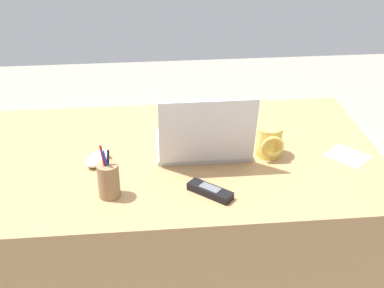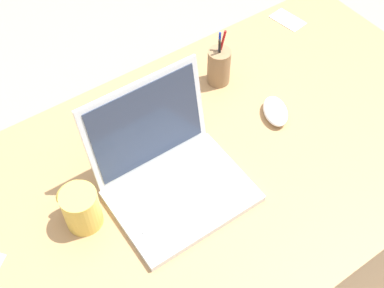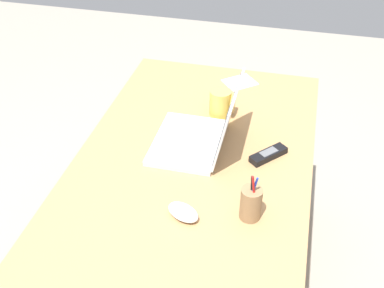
# 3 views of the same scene
# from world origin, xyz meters

# --- Properties ---
(ground_plane) EXTENTS (6.00, 6.00, 0.00)m
(ground_plane) POSITION_xyz_m (0.00, 0.00, 0.00)
(ground_plane) COLOR gray
(desk) EXTENTS (1.49, 0.82, 0.76)m
(desk) POSITION_xyz_m (0.00, 0.00, 0.38)
(desk) COLOR #A87C4F
(desk) RESTS_ON ground
(laptop) EXTENTS (0.32, 0.29, 0.26)m
(laptop) POSITION_xyz_m (-0.14, 0.01, 0.81)
(laptop) COLOR silver
(laptop) RESTS_ON desk
(computer_mouse) EXTENTS (0.11, 0.13, 0.03)m
(computer_mouse) POSITION_xyz_m (0.22, 0.03, 0.77)
(computer_mouse) COLOR white
(computer_mouse) RESTS_ON desk
(coffee_mug_white) EXTENTS (0.08, 0.10, 0.11)m
(coffee_mug_white) POSITION_xyz_m (-0.36, 0.04, 0.81)
(coffee_mug_white) COLOR #E0BC4C
(coffee_mug_white) RESTS_ON desk
(cordless_phone) EXTENTS (0.14, 0.13, 0.03)m
(cordless_phone) POSITION_xyz_m (-0.13, 0.26, 0.77)
(cordless_phone) COLOR black
(cordless_phone) RESTS_ON desk
(pen_holder) EXTENTS (0.07, 0.07, 0.18)m
(pen_holder) POSITION_xyz_m (0.18, 0.23, 0.81)
(pen_holder) COLOR olive
(pen_holder) RESTS_ON desk
(paper_note_near_laptop) EXTENTS (0.08, 0.12, 0.00)m
(paper_note_near_laptop) POSITION_xyz_m (0.53, 0.33, 0.76)
(paper_note_near_laptop) COLOR white
(paper_note_near_laptop) RESTS_ON desk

